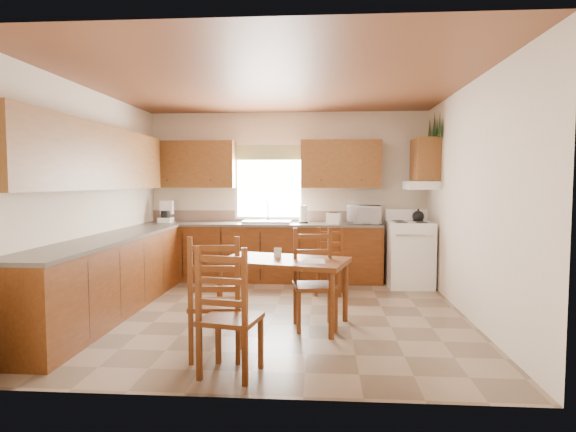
# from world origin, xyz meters

# --- Properties ---
(floor) EXTENTS (4.50, 4.50, 0.00)m
(floor) POSITION_xyz_m (0.00, 0.00, 0.00)
(floor) COLOR #7F6B54
(floor) RESTS_ON ground
(ceiling) EXTENTS (4.50, 4.50, 0.00)m
(ceiling) POSITION_xyz_m (0.00, 0.00, 2.70)
(ceiling) COLOR brown
(ceiling) RESTS_ON floor
(wall_left) EXTENTS (4.50, 4.50, 0.00)m
(wall_left) POSITION_xyz_m (-2.25, 0.00, 1.35)
(wall_left) COLOR beige
(wall_left) RESTS_ON floor
(wall_right) EXTENTS (4.50, 4.50, 0.00)m
(wall_right) POSITION_xyz_m (2.25, 0.00, 1.35)
(wall_right) COLOR beige
(wall_right) RESTS_ON floor
(wall_back) EXTENTS (4.50, 4.50, 0.00)m
(wall_back) POSITION_xyz_m (0.00, 2.25, 1.35)
(wall_back) COLOR beige
(wall_back) RESTS_ON floor
(wall_front) EXTENTS (4.50, 4.50, 0.00)m
(wall_front) POSITION_xyz_m (0.00, -2.25, 1.35)
(wall_front) COLOR beige
(wall_front) RESTS_ON floor
(lower_cab_back) EXTENTS (3.75, 0.60, 0.88)m
(lower_cab_back) POSITION_xyz_m (-0.38, 1.95, 0.44)
(lower_cab_back) COLOR #643011
(lower_cab_back) RESTS_ON floor
(lower_cab_left) EXTENTS (0.60, 3.60, 0.88)m
(lower_cab_left) POSITION_xyz_m (-1.95, -0.15, 0.44)
(lower_cab_left) COLOR #643011
(lower_cab_left) RESTS_ON floor
(counter_back) EXTENTS (3.75, 0.63, 0.04)m
(counter_back) POSITION_xyz_m (-0.38, 1.95, 0.90)
(counter_back) COLOR #595249
(counter_back) RESTS_ON lower_cab_back
(counter_left) EXTENTS (0.63, 3.60, 0.04)m
(counter_left) POSITION_xyz_m (-1.95, -0.15, 0.90)
(counter_left) COLOR #595249
(counter_left) RESTS_ON lower_cab_left
(backsplash) EXTENTS (3.75, 0.01, 0.18)m
(backsplash) POSITION_xyz_m (-0.38, 2.24, 1.01)
(backsplash) COLOR #85695A
(backsplash) RESTS_ON counter_back
(upper_cab_back_left) EXTENTS (1.41, 0.33, 0.75)m
(upper_cab_back_left) POSITION_xyz_m (-1.55, 2.08, 1.85)
(upper_cab_back_left) COLOR brown
(upper_cab_back_left) RESTS_ON wall_back
(upper_cab_back_right) EXTENTS (1.25, 0.33, 0.75)m
(upper_cab_back_right) POSITION_xyz_m (0.86, 2.08, 1.85)
(upper_cab_back_right) COLOR brown
(upper_cab_back_right) RESTS_ON wall_back
(upper_cab_left) EXTENTS (0.33, 3.60, 0.75)m
(upper_cab_left) POSITION_xyz_m (-2.08, -0.15, 1.85)
(upper_cab_left) COLOR brown
(upper_cab_left) RESTS_ON wall_left
(upper_cab_stove) EXTENTS (0.33, 0.62, 0.62)m
(upper_cab_stove) POSITION_xyz_m (2.08, 1.65, 1.90)
(upper_cab_stove) COLOR brown
(upper_cab_stove) RESTS_ON wall_right
(range_hood) EXTENTS (0.44, 0.62, 0.12)m
(range_hood) POSITION_xyz_m (2.03, 1.65, 1.52)
(range_hood) COLOR white
(range_hood) RESTS_ON wall_right
(window_frame) EXTENTS (1.13, 0.02, 1.18)m
(window_frame) POSITION_xyz_m (-0.30, 2.22, 1.55)
(window_frame) COLOR white
(window_frame) RESTS_ON wall_back
(window_pane) EXTENTS (1.05, 0.01, 1.10)m
(window_pane) POSITION_xyz_m (-0.30, 2.21, 1.55)
(window_pane) COLOR white
(window_pane) RESTS_ON wall_back
(window_valance) EXTENTS (1.19, 0.01, 0.24)m
(window_valance) POSITION_xyz_m (-0.30, 2.19, 2.05)
(window_valance) COLOR #4D7333
(window_valance) RESTS_ON wall_back
(sink_basin) EXTENTS (0.75, 0.45, 0.04)m
(sink_basin) POSITION_xyz_m (-0.30, 1.95, 0.94)
(sink_basin) COLOR silver
(sink_basin) RESTS_ON counter_back
(pine_decal_a) EXTENTS (0.22, 0.22, 0.36)m
(pine_decal_a) POSITION_xyz_m (2.21, 1.33, 2.38)
(pine_decal_a) COLOR #143B16
(pine_decal_a) RESTS_ON wall_right
(pine_decal_b) EXTENTS (0.22, 0.22, 0.36)m
(pine_decal_b) POSITION_xyz_m (2.21, 1.65, 2.42)
(pine_decal_b) COLOR #143B16
(pine_decal_b) RESTS_ON wall_right
(pine_decal_c) EXTENTS (0.22, 0.22, 0.36)m
(pine_decal_c) POSITION_xyz_m (2.21, 1.97, 2.38)
(pine_decal_c) COLOR #143B16
(pine_decal_c) RESTS_ON wall_right
(stove) EXTENTS (0.66, 0.68, 0.96)m
(stove) POSITION_xyz_m (1.88, 1.66, 0.48)
(stove) COLOR white
(stove) RESTS_ON floor
(coffeemaker) EXTENTS (0.23, 0.25, 0.30)m
(coffeemaker) POSITION_xyz_m (-1.94, 1.95, 1.07)
(coffeemaker) COLOR white
(coffeemaker) RESTS_ON counter_back
(paper_towel) EXTENTS (0.12, 0.12, 0.28)m
(paper_towel) POSITION_xyz_m (0.27, 1.98, 1.06)
(paper_towel) COLOR white
(paper_towel) RESTS_ON counter_back
(toaster) EXTENTS (0.24, 0.18, 0.17)m
(toaster) POSITION_xyz_m (0.75, 1.86, 1.01)
(toaster) COLOR white
(toaster) RESTS_ON counter_back
(microwave) EXTENTS (0.50, 0.38, 0.29)m
(microwave) POSITION_xyz_m (1.22, 1.90, 1.06)
(microwave) COLOR white
(microwave) RESTS_ON counter_back
(dining_table) EXTENTS (1.51, 1.09, 0.73)m
(dining_table) POSITION_xyz_m (0.15, -0.40, 0.36)
(dining_table) COLOR #643011
(dining_table) RESTS_ON floor
(chair_near_left) EXTENTS (0.50, 0.48, 1.10)m
(chair_near_left) POSITION_xyz_m (-0.36, -1.44, 0.55)
(chair_near_left) COLOR #643011
(chair_near_left) RESTS_ON floor
(chair_near_right) EXTENTS (0.52, 0.51, 1.06)m
(chair_near_right) POSITION_xyz_m (-0.16, -1.82, 0.53)
(chair_near_right) COLOR #643011
(chair_near_right) RESTS_ON floor
(chair_far_left) EXTENTS (0.42, 0.41, 0.91)m
(chair_far_left) POSITION_xyz_m (0.67, 1.06, 0.46)
(chair_far_left) COLOR #643011
(chair_far_left) RESTS_ON floor
(chair_far_right) EXTENTS (0.51, 0.49, 1.06)m
(chair_far_right) POSITION_xyz_m (0.50, -0.53, 0.53)
(chair_far_right) COLOR #643011
(chair_far_right) RESTS_ON floor
(table_paper) EXTENTS (0.25, 0.32, 0.00)m
(table_paper) POSITION_xyz_m (0.49, -0.54, 0.73)
(table_paper) COLOR white
(table_paper) RESTS_ON dining_table
(table_card) EXTENTS (0.09, 0.03, 0.11)m
(table_card) POSITION_xyz_m (0.08, -0.33, 0.78)
(table_card) COLOR white
(table_card) RESTS_ON dining_table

